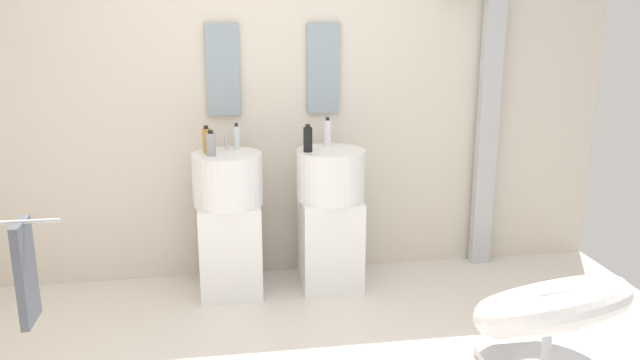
% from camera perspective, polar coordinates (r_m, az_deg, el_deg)
% --- Properties ---
extents(rear_partition, '(4.80, 0.10, 2.60)m').
position_cam_1_polar(rear_partition, '(4.44, -4.20, 7.88)').
color(rear_partition, beige).
rests_on(rear_partition, ground_plane).
extents(pedestal_sink_left, '(0.45, 0.45, 1.06)m').
position_cam_1_polar(pedestal_sink_left, '(4.24, -8.12, -3.59)').
color(pedestal_sink_left, white).
rests_on(pedestal_sink_left, ground_plane).
extents(pedestal_sink_right, '(0.45, 0.45, 1.06)m').
position_cam_1_polar(pedestal_sink_right, '(4.30, 0.94, -3.17)').
color(pedestal_sink_right, white).
rests_on(pedestal_sink_right, ground_plane).
extents(vanity_mirror_left, '(0.22, 0.03, 0.60)m').
position_cam_1_polar(vanity_mirror_left, '(4.34, -8.67, 9.71)').
color(vanity_mirror_left, '#8C9EA8').
extents(vanity_mirror_right, '(0.22, 0.03, 0.60)m').
position_cam_1_polar(vanity_mirror_right, '(4.40, 0.30, 9.94)').
color(vanity_mirror_right, '#8C9EA8').
extents(shower_column, '(0.49, 0.24, 2.05)m').
position_cam_1_polar(shower_column, '(4.73, 14.64, 5.17)').
color(shower_column, '#B7BABF').
rests_on(shower_column, ground_plane).
extents(lounge_chair, '(1.03, 1.03, 0.65)m').
position_cam_1_polar(lounge_chair, '(3.49, 19.83, -11.27)').
color(lounge_chair, '#B7BABF').
rests_on(lounge_chair, ground_plane).
extents(towel_rack, '(0.37, 0.22, 0.95)m').
position_cam_1_polar(towel_rack, '(3.33, -25.27, -7.87)').
color(towel_rack, '#B7BABF').
rests_on(towel_rack, ground_plane).
extents(soap_bottle_grey, '(0.06, 0.06, 0.16)m').
position_cam_1_polar(soap_bottle_grey, '(4.05, -9.73, 3.19)').
color(soap_bottle_grey, '#99999E').
rests_on(soap_bottle_grey, pedestal_sink_left).
extents(soap_bottle_white, '(0.04, 0.04, 0.20)m').
position_cam_1_polar(soap_bottle_white, '(4.27, 0.68, 4.23)').
color(soap_bottle_white, white).
rests_on(soap_bottle_white, pedestal_sink_right).
extents(soap_bottle_amber, '(0.05, 0.05, 0.17)m').
position_cam_1_polar(soap_bottle_amber, '(4.15, -10.13, 3.53)').
color(soap_bottle_amber, '#C68C38').
rests_on(soap_bottle_amber, pedestal_sink_left).
extents(soap_bottle_black, '(0.06, 0.06, 0.18)m').
position_cam_1_polar(soap_bottle_black, '(4.11, -1.10, 3.68)').
color(soap_bottle_black, black).
rests_on(soap_bottle_black, pedestal_sink_right).
extents(soap_bottle_clear, '(0.04, 0.04, 0.17)m').
position_cam_1_polar(soap_bottle_clear, '(4.23, -7.47, 3.82)').
color(soap_bottle_clear, silver).
rests_on(soap_bottle_clear, pedestal_sink_left).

